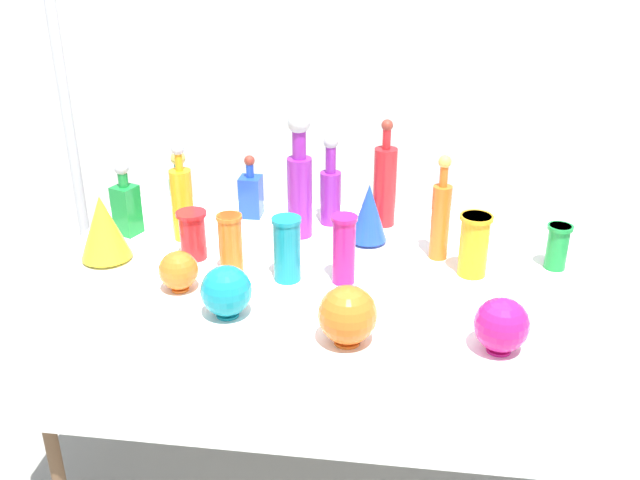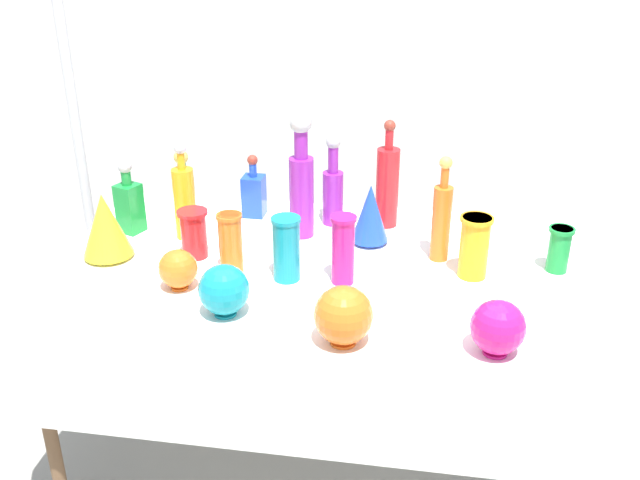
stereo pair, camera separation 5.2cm
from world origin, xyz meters
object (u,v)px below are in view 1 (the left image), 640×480
at_px(slender_vase_2, 474,243).
at_px(cardboard_box_behind_left, 340,266).
at_px(tall_bottle_0, 441,217).
at_px(tall_bottle_2, 385,184).
at_px(slender_vase_4, 193,233).
at_px(slender_vase_1, 344,248).
at_px(tall_bottle_1, 331,189).
at_px(slender_vase_0, 558,245).
at_px(square_decanter_1, 126,205).
at_px(fluted_vase_0, 369,213).
at_px(tall_bottle_5, 300,182).
at_px(slender_vase_3, 231,243).
at_px(tall_bottle_3, 181,197).
at_px(canopy_pole, 67,113).
at_px(round_bowl_1, 226,291).
at_px(round_bowl_2, 348,315).
at_px(round_bowl_0, 179,271).
at_px(fluted_vase_1, 103,227).
at_px(tall_bottle_4, 182,201).
at_px(square_decanter_0, 251,194).
at_px(slender_vase_5, 287,247).
at_px(round_bowl_3, 502,325).

height_order(slender_vase_2, cardboard_box_behind_left, slender_vase_2).
height_order(tall_bottle_0, tall_bottle_2, tall_bottle_2).
bearing_deg(slender_vase_4, slender_vase_1, -11.12).
height_order(tall_bottle_1, slender_vase_0, tall_bottle_1).
bearing_deg(square_decanter_1, fluted_vase_0, 2.64).
distance_m(tall_bottle_5, slender_vase_3, 0.38).
height_order(tall_bottle_3, canopy_pole, canopy_pole).
distance_m(round_bowl_1, round_bowl_2, 0.37).
xyz_separation_m(slender_vase_1, canopy_pole, (-1.24, 0.75, 0.18)).
xyz_separation_m(tall_bottle_3, round_bowl_0, (0.14, -0.48, -0.05)).
bearing_deg(round_bowl_0, fluted_vase_1, 151.00).
bearing_deg(tall_bottle_5, tall_bottle_4, -168.64).
xyz_separation_m(round_bowl_0, canopy_pole, (-0.75, 0.88, 0.23)).
bearing_deg(square_decanter_0, slender_vase_2, -24.74).
relative_size(slender_vase_1, slender_vase_5, 1.06).
height_order(tall_bottle_5, fluted_vase_1, tall_bottle_5).
relative_size(tall_bottle_2, round_bowl_3, 2.59).
distance_m(slender_vase_2, fluted_vase_0, 0.40).
bearing_deg(slender_vase_1, square_decanter_1, 162.04).
relative_size(slender_vase_2, fluted_vase_1, 0.90).
height_order(slender_vase_3, canopy_pole, canopy_pole).
xyz_separation_m(tall_bottle_0, slender_vase_4, (-0.82, -0.11, -0.06)).
xyz_separation_m(tall_bottle_0, slender_vase_5, (-0.48, -0.22, -0.04)).
height_order(tall_bottle_3, tall_bottle_4, tall_bottle_4).
height_order(slender_vase_1, fluted_vase_0, slender_vase_1).
height_order(tall_bottle_0, slender_vase_3, tall_bottle_0).
xyz_separation_m(tall_bottle_0, round_bowl_2, (-0.25, -0.56, -0.06)).
xyz_separation_m(tall_bottle_1, slender_vase_0, (0.78, -0.27, -0.05)).
distance_m(round_bowl_3, cardboard_box_behind_left, 1.83).
height_order(square_decanter_0, slender_vase_0, square_decanter_0).
height_order(slender_vase_1, canopy_pole, canopy_pole).
bearing_deg(square_decanter_1, round_bowl_2, -35.37).
bearing_deg(tall_bottle_0, slender_vase_3, -163.04).
bearing_deg(fluted_vase_0, cardboard_box_behind_left, 101.73).
xyz_separation_m(tall_bottle_2, round_bowl_0, (-0.60, -0.59, -0.09)).
bearing_deg(slender_vase_1, canopy_pole, 148.78).
bearing_deg(slender_vase_1, square_decanter_0, 130.16).
bearing_deg(tall_bottle_2, canopy_pole, 168.15).
xyz_separation_m(tall_bottle_4, fluted_vase_1, (-0.21, -0.20, -0.02)).
xyz_separation_m(slender_vase_5, cardboard_box_behind_left, (0.04, 1.27, -0.72)).
bearing_deg(canopy_pole, slender_vase_3, -40.23).
height_order(tall_bottle_5, round_bowl_3, tall_bottle_5).
bearing_deg(slender_vase_2, tall_bottle_1, 145.36).
distance_m(tall_bottle_4, slender_vase_5, 0.49).
relative_size(slender_vase_1, fluted_vase_0, 1.04).
height_order(tall_bottle_0, tall_bottle_1, tall_bottle_0).
bearing_deg(slender_vase_0, round_bowl_3, -113.58).
relative_size(tall_bottle_3, slender_vase_4, 1.73).
distance_m(tall_bottle_3, slender_vase_0, 1.33).
height_order(tall_bottle_5, slender_vase_2, tall_bottle_5).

